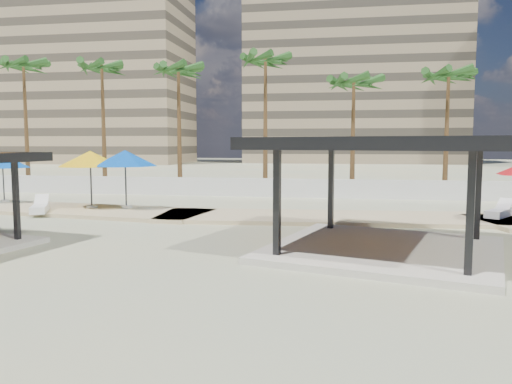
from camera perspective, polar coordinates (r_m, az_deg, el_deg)
ground at (r=16.26m, az=1.34°, el=-6.68°), size 200.00×200.00×0.00m
promenade at (r=23.63m, az=8.92°, el=-2.75°), size 44.45×7.97×0.24m
boundary_wall at (r=31.93m, az=5.59°, el=0.42°), size 56.00×0.30×1.20m
building_west at (r=95.47m, az=-18.37°, el=12.40°), size 34.00×16.00×32.40m
building_mid at (r=94.35m, az=11.03°, el=12.05°), size 38.00×16.00×30.40m
pavilion_central at (r=16.11m, az=14.60°, el=0.81°), size 8.84×8.84×3.62m
umbrella_a at (r=31.13m, az=-26.99°, el=3.14°), size 3.74×3.74×2.65m
umbrella_b at (r=26.59m, az=-18.42°, el=3.61°), size 3.81×3.81×2.90m
umbrella_f at (r=25.97m, az=-14.73°, el=3.74°), size 3.62×3.62×2.94m
lounger_a at (r=26.03m, az=-23.48°, el=-1.70°), size 1.47×2.11×0.77m
lounger_b at (r=24.90m, az=26.05°, el=-2.12°), size 1.66×2.02×0.76m
palm_a at (r=41.60m, az=-25.03°, el=12.46°), size 3.00×3.00×10.02m
palm_b at (r=38.88m, az=-17.20°, el=12.94°), size 3.00×3.00×9.79m
palm_c at (r=35.98m, az=-8.86°, el=13.07°), size 3.00×3.00×9.36m
palm_d at (r=35.43m, az=1.09°, el=14.26°), size 3.00×3.00×10.02m
palm_e at (r=34.32m, az=11.11°, el=11.72°), size 3.00×3.00×8.29m
palm_f at (r=35.19m, az=21.15°, el=11.83°), size 3.00×3.00×8.64m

